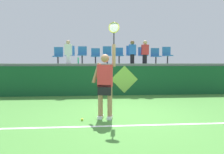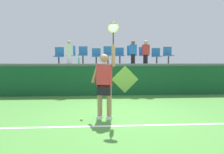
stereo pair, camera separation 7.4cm
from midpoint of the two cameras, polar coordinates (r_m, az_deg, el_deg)
name	(u,v)px [view 1 (the left image)]	position (r m, az deg, el deg)	size (l,w,h in m)	color
ground_plane	(125,116)	(5.25, 3.72, -12.17)	(40.00, 40.00, 0.00)	#478438
court_back_wall	(115,81)	(8.40, 0.63, -1.17)	(11.10, 0.20, 1.36)	#144C28
spectator_platform	(112,65)	(9.82, -0.08, 3.97)	(11.10, 3.03, 0.12)	slate
court_baseline_stripe	(130,125)	(4.49, 5.18, -15.07)	(9.99, 0.08, 0.01)	white
tennis_player	(105,83)	(4.80, -2.59, -1.82)	(0.74, 0.35, 2.56)	white
tennis_ball	(82,119)	(4.88, -9.91, -13.14)	(0.07, 0.07, 0.07)	#D1E533
water_bottle	(78,61)	(8.58, -10.92, 5.16)	(0.06, 0.06, 0.28)	#26B272
stadium_chair_0	(58,55)	(9.42, -16.92, 6.80)	(0.44, 0.42, 0.83)	#38383D
stadium_chair_1	(70,54)	(9.32, -13.43, 7.23)	(0.44, 0.42, 0.89)	#38383D
stadium_chair_2	(82,54)	(9.23, -9.65, 7.29)	(0.44, 0.42, 0.87)	#38383D
stadium_chair_3	(96,55)	(9.19, -5.49, 6.95)	(0.44, 0.42, 0.78)	#38383D
stadium_chair_4	(107,54)	(9.20, -1.77, 7.36)	(0.44, 0.42, 0.88)	#38383D
stadium_chair_5	(119,54)	(9.24, 2.00, 7.16)	(0.44, 0.42, 0.82)	#38383D
stadium_chair_6	(131,54)	(9.33, 5.77, 7.42)	(0.44, 0.42, 0.91)	#38383D
stadium_chair_7	(143,54)	(9.45, 9.52, 7.16)	(0.44, 0.42, 0.85)	#38383D
stadium_chair_8	(156,55)	(9.63, 13.42, 6.80)	(0.44, 0.42, 0.80)	#38383D
stadium_chair_9	(167,54)	(9.84, 16.87, 6.96)	(0.44, 0.42, 0.87)	#38383D
spectator_0	(132,51)	(8.94, 6.22, 8.08)	(0.34, 0.20, 1.12)	black
spectator_1	(145,51)	(9.03, 10.20, 8.01)	(0.34, 0.21, 1.12)	black
spectator_2	(68,51)	(8.87, -13.92, 7.88)	(0.34, 0.20, 1.10)	white
wall_signage_mount	(124,95)	(8.44, 3.67, -5.81)	(1.27, 0.01, 1.39)	#144C28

